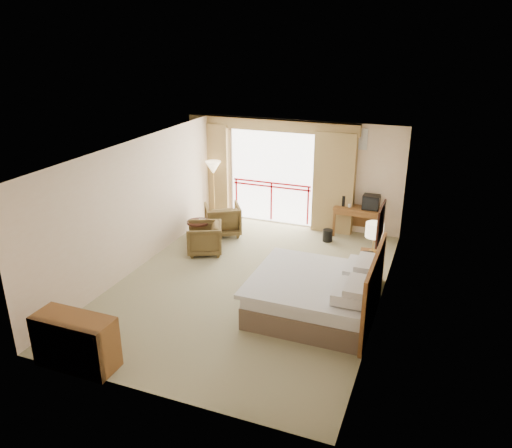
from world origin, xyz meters
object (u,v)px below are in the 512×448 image
at_px(wastebasket, 328,235).
at_px(armchair_near, 205,252).
at_px(nightstand, 371,269).
at_px(armchair_far, 223,234).
at_px(floor_lamp, 213,170).
at_px(desk, 358,213).
at_px(table_lamp, 374,231).
at_px(dresser, 75,342).
at_px(tv, 371,202).
at_px(side_table, 199,229).
at_px(bed, 317,294).

relative_size(wastebasket, armchair_near, 0.38).
xyz_separation_m(nightstand, armchair_far, (-3.82, 1.35, -0.33)).
distance_m(armchair_near, floor_lamp, 2.53).
xyz_separation_m(nightstand, desk, (-0.73, 2.49, 0.24)).
relative_size(table_lamp, wastebasket, 2.08).
bearing_deg(floor_lamp, wastebasket, -6.35).
bearing_deg(table_lamp, desk, 106.54).
bearing_deg(floor_lamp, dresser, -82.93).
xyz_separation_m(table_lamp, armchair_near, (-3.73, 0.14, -1.13)).
distance_m(tv, floor_lamp, 4.06).
bearing_deg(armchair_near, dresser, -23.60).
xyz_separation_m(table_lamp, tv, (-0.43, 2.39, -0.23)).
height_order(tv, floor_lamp, floor_lamp).
bearing_deg(dresser, side_table, 93.85).
height_order(wastebasket, dresser, dresser).
bearing_deg(table_lamp, armchair_near, 177.91).
bearing_deg(bed, nightstand, 63.44).
bearing_deg(nightstand, armchair_far, 155.83).
bearing_deg(dresser, wastebasket, 67.63).
height_order(nightstand, armchair_near, nightstand).
distance_m(desk, side_table, 3.86).
distance_m(armchair_far, armchair_near, 1.17).
bearing_deg(table_lamp, nightstand, -90.00).
bearing_deg(bed, tv, 85.73).
height_order(nightstand, dresser, dresser).
height_order(table_lamp, side_table, table_lamp).
bearing_deg(bed, armchair_near, 151.89).
relative_size(wastebasket, side_table, 0.50).
distance_m(nightstand, tv, 2.54).
bearing_deg(side_table, nightstand, -7.56).
height_order(wastebasket, armchair_far, armchair_far).
height_order(bed, dresser, bed).
xyz_separation_m(bed, side_table, (-3.34, 1.96, 0.03)).
relative_size(floor_lamp, dresser, 1.29).
bearing_deg(table_lamp, tv, 100.10).
height_order(tv, dresser, tv).
height_order(bed, tv, tv).
height_order(tv, armchair_near, tv).
bearing_deg(dresser, nightstand, 47.80).
bearing_deg(armchair_far, wastebasket, 158.92).
distance_m(bed, armchair_far, 4.18).
xyz_separation_m(side_table, floor_lamp, (-0.40, 1.66, 0.96)).
bearing_deg(armchair_far, side_table, 41.61).
distance_m(wastebasket, side_table, 3.06).
height_order(table_lamp, dresser, table_lamp).
distance_m(table_lamp, desk, 2.61).
relative_size(armchair_near, side_table, 1.31).
bearing_deg(armchair_near, wastebasket, 99.74).
relative_size(nightstand, table_lamp, 1.10).
bearing_deg(bed, table_lamp, 64.22).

